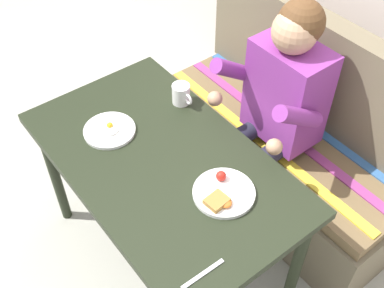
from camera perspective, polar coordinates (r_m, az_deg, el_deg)
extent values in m
plane|color=#A6A597|center=(2.51, -2.78, -13.04)|extent=(8.00, 8.00, 0.00)
cube|color=black|center=(1.93, -3.52, -2.17)|extent=(1.20, 0.70, 0.04)
cylinder|color=black|center=(2.46, -16.01, -3.42)|extent=(0.05, 0.05, 0.69)
cylinder|color=black|center=(2.62, -4.82, 2.38)|extent=(0.05, 0.05, 0.69)
cylinder|color=black|center=(2.13, 12.34, -13.76)|extent=(0.05, 0.05, 0.69)
cube|color=brown|center=(2.64, 9.82, -2.37)|extent=(1.44, 0.56, 0.40)
cube|color=brown|center=(2.48, 10.48, 1.16)|extent=(1.40, 0.52, 0.06)
cube|color=brown|center=(2.42, 15.10, 8.43)|extent=(1.44, 0.12, 0.54)
cube|color=yellow|center=(2.38, 8.22, 0.29)|extent=(1.38, 0.05, 0.01)
cube|color=#93387A|center=(2.45, 10.58, 1.72)|extent=(1.38, 0.05, 0.01)
cube|color=#336099|center=(2.54, 12.79, 3.06)|extent=(1.38, 0.05, 0.01)
cube|color=#7F3084|center=(2.21, 11.17, 6.03)|extent=(0.34, 0.22, 0.48)
sphere|color=tan|center=(2.00, 12.10, 12.94)|extent=(0.19, 0.19, 0.19)
sphere|color=brown|center=(2.01, 12.84, 13.91)|extent=(0.19, 0.19, 0.19)
cylinder|color=#7F3084|center=(2.18, 5.28, 8.62)|extent=(0.07, 0.29, 0.23)
cylinder|color=#7F3084|center=(1.99, 12.53, 3.19)|extent=(0.07, 0.29, 0.23)
sphere|color=tan|center=(2.18, 2.73, 5.39)|extent=(0.07, 0.07, 0.07)
sphere|color=tan|center=(1.99, 9.73, -0.33)|extent=(0.07, 0.07, 0.07)
cylinder|color=#232333|center=(2.31, 5.93, 0.96)|extent=(0.09, 0.34, 0.09)
cylinder|color=#232333|center=(2.43, 2.48, -5.12)|extent=(0.08, 0.08, 0.52)
cube|color=black|center=(2.59, 1.28, -9.02)|extent=(0.09, 0.20, 0.05)
cylinder|color=#232333|center=(2.23, 8.83, -1.48)|extent=(0.09, 0.34, 0.09)
cylinder|color=#232333|center=(2.35, 5.14, -7.65)|extent=(0.08, 0.08, 0.52)
cube|color=black|center=(2.52, 3.74, -11.50)|extent=(0.09, 0.20, 0.05)
cylinder|color=white|center=(1.80, 3.80, -5.79)|extent=(0.23, 0.23, 0.02)
cube|color=#A27234|center=(1.75, 2.96, -6.77)|extent=(0.08, 0.09, 0.02)
sphere|color=red|center=(1.82, 3.47, -3.81)|extent=(0.04, 0.04, 0.04)
ellipsoid|color=#CC6623|center=(1.75, 3.83, -6.82)|extent=(0.06, 0.05, 0.02)
cylinder|color=white|center=(2.05, -9.76, 1.61)|extent=(0.22, 0.22, 0.01)
ellipsoid|color=white|center=(2.04, -9.80, 1.85)|extent=(0.09, 0.08, 0.01)
sphere|color=yellow|center=(2.04, -9.74, 2.20)|extent=(0.03, 0.03, 0.03)
cylinder|color=white|center=(2.13, -1.32, 5.97)|extent=(0.08, 0.08, 0.09)
cylinder|color=brown|center=(2.11, -1.34, 6.81)|extent=(0.07, 0.07, 0.01)
torus|color=white|center=(2.10, -0.47, 5.34)|extent=(0.05, 0.01, 0.05)
cube|color=silver|center=(1.62, 1.29, -15.17)|extent=(0.02, 0.17, 0.00)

